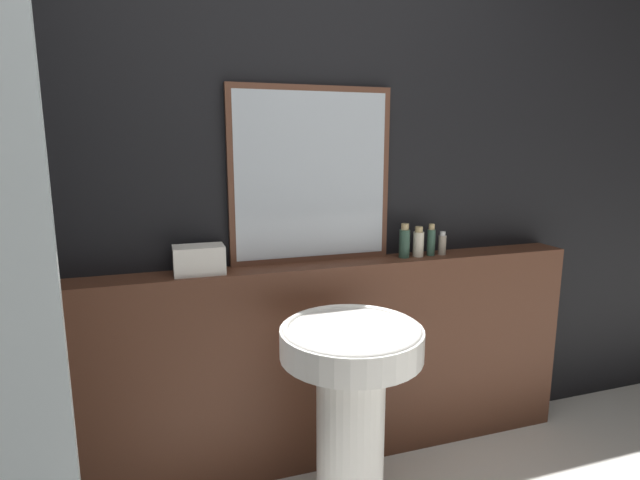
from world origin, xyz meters
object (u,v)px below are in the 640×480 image
Objects in this scene: lotion_bottle at (431,241)px; body_wash_bottle at (442,244)px; towel_stack at (199,260)px; shampoo_bottle at (404,242)px; mirror at (311,176)px; conditioner_bottle at (418,243)px; pedestal_sink at (351,401)px.

lotion_bottle is 1.35× the size of body_wash_bottle.
shampoo_bottle is at bearing 0.00° from towel_stack.
shampoo_bottle reaches higher than towel_stack.
mirror reaches higher than lotion_bottle.
mirror is 0.59m from conditioner_bottle.
conditioner_bottle is at bearing 0.00° from towel_stack.
lotion_bottle reaches higher than conditioner_bottle.
body_wash_bottle is (0.20, 0.00, -0.02)m from shampoo_bottle.
mirror is at bearing 7.71° from towel_stack.
mirror reaches higher than towel_stack.
lotion_bottle is 0.06m from body_wash_bottle.
body_wash_bottle is (0.06, -0.00, -0.02)m from lotion_bottle.
shampoo_bottle reaches higher than body_wash_bottle.
conditioner_bottle is 1.26× the size of body_wash_bottle.
pedestal_sink is 5.23× the size of shampoo_bottle.
shampoo_bottle is at bearing 45.70° from pedestal_sink.
pedestal_sink is 0.91m from body_wash_bottle.
body_wash_bottle is at bearing 0.00° from shampoo_bottle.
conditioner_bottle is 0.94× the size of lotion_bottle.
conditioner_bottle is at bearing 0.00° from shampoo_bottle.
pedestal_sink is 4.10× the size of towel_stack.
body_wash_bottle is (0.64, 0.45, 0.46)m from pedestal_sink.
shampoo_bottle reaches higher than conditioner_bottle.
mirror is 5.40× the size of conditioner_bottle.
pedestal_sink is at bearing -144.85° from body_wash_bottle.
body_wash_bottle is at bearing -0.00° from conditioner_bottle.
conditioner_bottle is at bearing 180.00° from lotion_bottle.
mirror is at bearing 173.21° from lotion_bottle.
shampoo_bottle is at bearing -8.97° from mirror.
towel_stack is at bearing 180.00° from shampoo_bottle.
towel_stack is (-0.49, 0.45, 0.47)m from pedestal_sink.
conditioner_bottle reaches higher than towel_stack.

